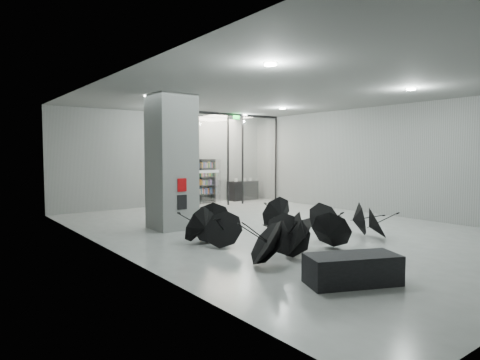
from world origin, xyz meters
TOP-DOWN VIEW (x-y plane):
  - room at (0.00, 0.00)m, footprint 14.00×14.02m
  - column at (-2.50, 2.00)m, footprint 1.20×1.20m
  - fire_cabinet at (-2.50, 1.38)m, footprint 0.28×0.04m
  - info_panel at (-2.50, 1.38)m, footprint 0.30×0.03m
  - exit_sign at (2.40, 5.30)m, footprint 0.30×0.06m
  - glass_partition at (2.39, 5.50)m, footprint 5.06×0.08m
  - bench at (-2.54, -4.64)m, footprint 1.74×1.28m
  - bookshelf at (1.25, 6.75)m, footprint 1.82×0.37m
  - shop_counter at (3.80, 6.65)m, footprint 1.56×0.70m
  - umbrella_cluster at (-1.60, -1.84)m, footprint 5.26×4.53m

SIDE VIEW (x-z plane):
  - bench at x=-2.54m, z-range 0.00..0.52m
  - umbrella_cluster at x=-1.60m, z-range -0.34..0.95m
  - shop_counter at x=3.80m, z-range 0.00..0.92m
  - info_panel at x=-2.50m, z-range 0.64..1.06m
  - bookshelf at x=1.25m, z-range 0.00..2.00m
  - fire_cabinet at x=-2.50m, z-range 1.16..1.54m
  - column at x=-2.50m, z-range 0.00..4.00m
  - glass_partition at x=2.39m, z-range 0.18..4.18m
  - room at x=0.00m, z-range 0.84..4.85m
  - exit_sign at x=2.40m, z-range 3.74..3.90m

